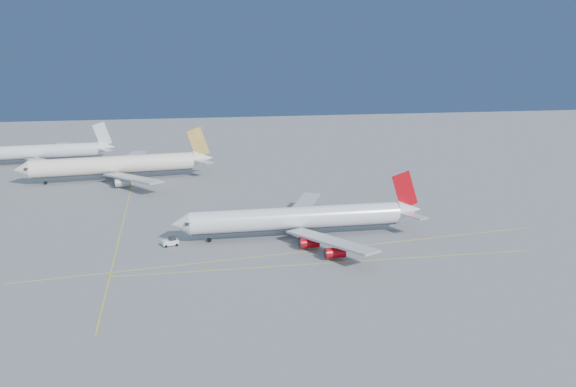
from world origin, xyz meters
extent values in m
plane|color=slate|center=(0.00, 0.00, 0.00)|extent=(500.00, 500.00, 0.00)
cube|color=yellow|center=(5.00, -14.00, 0.01)|extent=(90.00, 0.18, 0.02)
cube|color=yellow|center=(0.00, -6.00, 0.01)|extent=(118.86, 16.88, 0.02)
cube|color=yellow|center=(-40.00, 30.00, 0.01)|extent=(0.18, 140.00, 0.02)
cylinder|color=white|center=(1.09, 5.21, 4.63)|extent=(49.91, 5.95, 5.16)
cone|color=white|center=(-25.78, 4.78, 4.63)|extent=(4.09, 5.22, 5.16)
cone|color=white|center=(29.12, 5.65, 5.16)|extent=(6.31, 5.00, 4.90)
cube|color=black|center=(-24.09, 4.81, 5.16)|extent=(1.50, 4.92, 0.62)
cube|color=#B7B7BC|center=(5.83, -9.17, 3.21)|extent=(15.76, 25.09, 0.49)
cube|color=#B7B7BC|center=(5.37, 19.73, 3.21)|extent=(15.10, 25.31, 0.49)
cube|color=#B60711|center=(27.78, 5.63, 10.14)|extent=(6.85, 0.51, 9.41)
cylinder|color=gray|center=(-19.34, 4.88, 1.51)|extent=(0.21, 0.21, 2.05)
cylinder|color=black|center=(-19.34, 4.88, 0.49)|extent=(0.99, 0.64, 0.98)
cylinder|color=gray|center=(2.04, 1.57, 1.51)|extent=(0.28, 0.28, 2.05)
cylinder|color=black|center=(2.04, 1.57, 0.49)|extent=(0.99, 0.82, 0.98)
cylinder|color=gray|center=(1.92, 8.87, 1.51)|extent=(0.28, 0.28, 2.05)
cylinder|color=black|center=(1.92, 8.87, 0.49)|extent=(0.99, 0.82, 0.98)
cylinder|color=#B60711|center=(2.16, -4.58, 1.54)|extent=(4.31, 2.29, 2.22)
cylinder|color=#B60711|center=(6.05, -12.27, 1.54)|extent=(4.31, 2.29, 2.22)
cylinder|color=#B60711|center=(1.85, 15.03, 1.54)|extent=(4.31, 2.29, 2.22)
cylinder|color=#B60711|center=(5.50, 22.83, 1.54)|extent=(4.31, 2.29, 2.22)
cylinder|color=white|center=(-46.05, 77.97, 5.19)|extent=(52.73, 12.21, 5.75)
cone|color=white|center=(-74.26, 74.44, 5.19)|extent=(5.22, 6.27, 5.75)
cone|color=white|center=(-16.53, 81.66, 5.80)|extent=(7.68, 6.29, 5.46)
cube|color=black|center=(-72.35, 74.68, 5.80)|extent=(2.28, 5.62, 0.71)
cube|color=#B7B7BC|center=(-39.25, 62.86, 3.61)|extent=(19.78, 26.48, 0.55)
cube|color=#B7B7BC|center=(-43.18, 94.29, 3.61)|extent=(14.04, 28.39, 0.55)
cube|color=#DBAC51|center=(-18.04, 81.47, 11.42)|extent=(7.75, 1.41, 10.67)
cylinder|color=gray|center=(-67.37, 75.30, 1.71)|extent=(0.24, 0.24, 2.32)
cylinder|color=black|center=(-67.37, 75.30, 0.55)|extent=(1.19, 0.84, 1.11)
cylinder|color=gray|center=(-44.54, 74.04, 1.71)|extent=(0.32, 0.32, 2.32)
cylinder|color=black|center=(-44.54, 74.04, 0.55)|extent=(1.21, 1.04, 1.11)
cylinder|color=gray|center=(-45.55, 82.14, 1.71)|extent=(0.32, 0.32, 2.32)
cylinder|color=black|center=(-45.55, 82.14, 0.55)|extent=(1.21, 1.04, 1.11)
cylinder|color=#B7B7BC|center=(-42.47, 65.30, 1.72)|extent=(5.11, 3.10, 2.52)
cylinder|color=#B7B7BC|center=(-45.70, 91.13, 1.72)|extent=(5.11, 3.10, 2.52)
cylinder|color=white|center=(-77.34, 112.62, 4.65)|extent=(45.92, 10.02, 5.11)
cone|color=white|center=(-51.48, 115.44, 5.20)|extent=(6.88, 5.52, 4.86)
cube|color=#B7B7BC|center=(-71.68, 99.30, 3.25)|extent=(17.11, 23.36, 0.50)
cube|color=#B7B7BC|center=(-74.68, 126.85, 3.25)|extent=(12.77, 24.78, 0.50)
cube|color=silver|center=(-52.84, 115.29, 10.27)|extent=(7.02, 1.17, 9.66)
cylinder|color=gray|center=(-76.04, 109.09, 1.55)|extent=(0.29, 0.29, 2.10)
cylinder|color=black|center=(-76.04, 109.09, 0.50)|extent=(1.09, 0.93, 1.00)
cylinder|color=gray|center=(-76.83, 116.35, 1.55)|extent=(0.29, 0.29, 2.10)
cylinder|color=black|center=(-76.83, 116.35, 0.50)|extent=(1.09, 0.93, 1.00)
cylinder|color=#B7B7BC|center=(-74.50, 101.47, 1.54)|extent=(4.60, 2.74, 2.28)
cylinder|color=#B7B7BC|center=(-76.97, 124.12, 1.54)|extent=(4.60, 2.74, 2.28)
cube|color=white|center=(-28.17, 3.67, 0.79)|extent=(3.87, 2.64, 1.06)
cube|color=black|center=(-27.66, 3.81, 1.59)|extent=(1.76, 1.82, 0.79)
cylinder|color=black|center=(-29.12, 2.45, 0.31)|extent=(0.68, 0.46, 0.62)
cylinder|color=black|center=(-29.61, 4.24, 0.31)|extent=(0.68, 0.46, 0.62)
cylinder|color=black|center=(-26.73, 3.11, 0.31)|extent=(0.68, 0.46, 0.62)
cylinder|color=black|center=(-27.23, 4.89, 0.31)|extent=(0.68, 0.46, 0.62)
camera|label=1|loc=(-26.97, -136.79, 45.12)|focal=40.00mm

